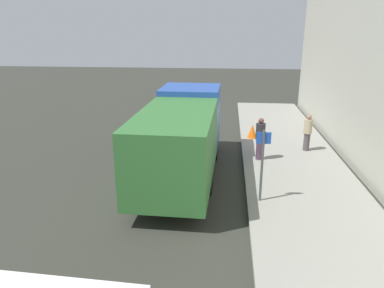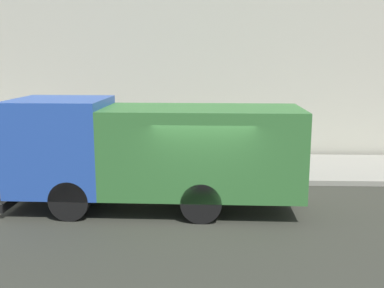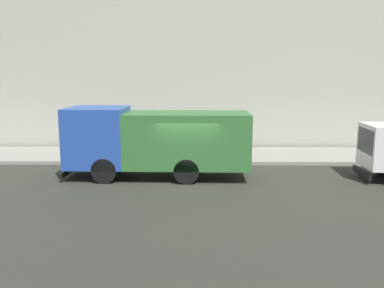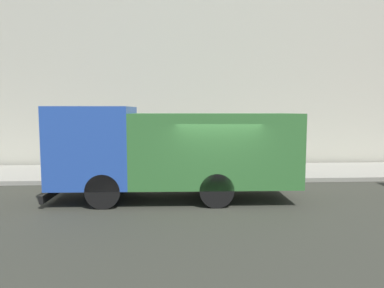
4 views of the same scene
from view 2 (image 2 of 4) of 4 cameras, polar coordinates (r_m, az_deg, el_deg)
The scene contains 8 objects.
ground at distance 11.96m, azimuth 1.42°, elevation -9.17°, with size 80.00×80.00×0.00m, color #2F3028.
sidewalk at distance 16.75m, azimuth 1.60°, elevation -2.97°, with size 4.06×30.00×0.17m, color gray.
building_facade at distance 18.89m, azimuth 1.76°, elevation 16.95°, with size 0.50×30.00×12.18m, color #B2B09F.
large_utility_truck at distance 12.23m, azimuth -4.94°, elevation -0.65°, with size 2.56×7.87×3.01m.
pedestrian_walking at distance 15.52m, azimuth -10.07°, elevation -0.44°, with size 0.53×0.53×1.75m.
pedestrian_standing at distance 17.93m, azimuth -12.91°, elevation 0.74°, with size 0.47×0.47×1.62m.
traffic_cone_orange at distance 16.46m, azimuth -20.65°, elevation -2.43°, with size 0.47×0.47×0.67m, color orange.
street_sign_post at distance 14.86m, azimuth 4.07°, elevation 0.96°, with size 0.44×0.08×2.31m.
Camera 2 is at (-11.23, -0.09, 4.11)m, focal length 42.16 mm.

